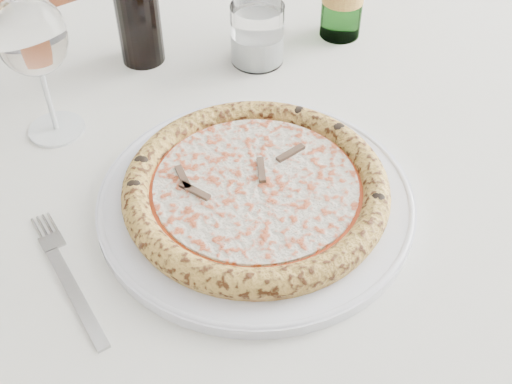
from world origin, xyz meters
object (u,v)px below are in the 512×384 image
pizza (256,188)px  wine_glass (32,39)px  plate (256,199)px  tumbler (257,37)px  dining_table (220,199)px  chair_far (41,24)px

pizza → wine_glass: (-0.16, 0.25, 0.11)m
plate → wine_glass: wine_glass is taller
tumbler → pizza: bearing=-119.7°
plate → tumbler: tumbler is taller
tumbler → dining_table: bearing=-132.7°
chair_far → plate: chair_far is taller
chair_far → dining_table: bearing=-87.1°
wine_glass → pizza: bearing=-56.7°
dining_table → tumbler: (0.15, 0.16, 0.12)m
dining_table → pizza: 0.15m
plate → pizza: (-0.00, 0.00, 0.02)m
pizza → tumbler: bearing=60.3°
chair_far → tumbler: bearing=-74.0°
pizza → plate: bearing=-19.4°
chair_far → tumbler: (0.19, -0.67, 0.26)m
pizza → wine_glass: 0.31m
dining_table → plate: bearing=-90.0°
plate → tumbler: (0.15, 0.26, 0.03)m
chair_far → plate: size_ratio=2.55×
wine_glass → tumbler: 0.33m
wine_glass → tumbler: size_ratio=2.17×
dining_table → chair_far: chair_far is taller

